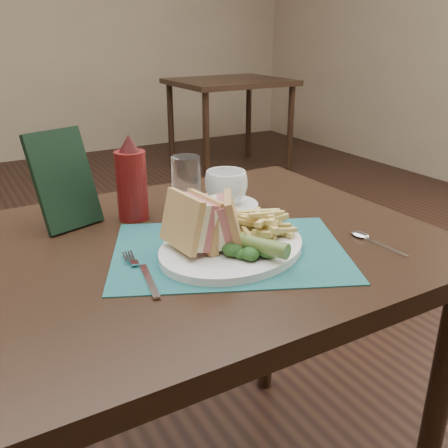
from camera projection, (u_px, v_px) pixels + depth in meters
The scene contains 17 objects.
floor at pixel (138, 391), 1.68m from camera, with size 7.00×7.00×0.00m, color black.
table_main at pixel (207, 388), 1.14m from camera, with size 0.90×0.75×0.75m, color black, non-canonical shape.
table_bg_right at pixel (230, 126), 4.13m from camera, with size 0.90×0.75×0.75m, color black, non-canonical shape.
placemat at pixel (229, 251), 0.94m from camera, with size 0.43×0.31×0.00m, color #1A5554.
plate at pixel (232, 248), 0.93m from camera, with size 0.30×0.24×0.01m, color white, non-canonical shape.
sandwich_half_a at pixel (182, 224), 0.88m from camera, with size 0.06×0.11×0.10m, color tan, non-canonical shape.
sandwich_half_b at pixel (210, 221), 0.90m from camera, with size 0.06×0.10×0.09m, color tan, non-canonical shape.
kale_garnish at pixel (255, 249), 0.88m from camera, with size 0.11×0.08×0.03m, color #173914, non-canonical shape.
pickle_spear at pixel (257, 245), 0.87m from camera, with size 0.03×0.03×0.12m, color #466225.
fries_pile at pixel (258, 220), 0.96m from camera, with size 0.18×0.20×0.06m, color tan, non-canonical shape.
fork at pixel (142, 271), 0.84m from camera, with size 0.03×0.17×0.01m, color silver, non-canonical shape.
spoon at pixel (376, 241), 0.97m from camera, with size 0.03×0.15×0.01m, color silver, non-canonical shape.
saucer at pixel (226, 206), 1.16m from camera, with size 0.15×0.15×0.01m, color white.
coffee_cup at pixel (226, 187), 1.15m from camera, with size 0.10×0.10×0.08m, color white.
drinking_glass at pixel (186, 185), 1.11m from camera, with size 0.06×0.06×0.13m, color white.
ketchup_bottle at pixel (131, 178), 1.07m from camera, with size 0.07×0.07×0.19m, color #5E1010, non-canonical shape.
check_presenter at pixel (64, 180), 1.03m from camera, with size 0.13×0.01×0.21m, color black.
Camera 1 is at (-0.43, -1.32, 1.14)m, focal length 40.00 mm.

